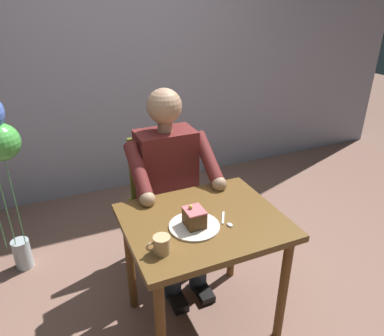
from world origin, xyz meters
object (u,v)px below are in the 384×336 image
object	(u,v)px
dessert_spoon	(227,221)
dining_table	(203,237)
chair	(163,196)
seated_person	(171,186)
cake_slice	(194,217)
coffee_cup	(161,244)

from	to	relation	value
dessert_spoon	dining_table	bearing A→B (deg)	-37.64
chair	seated_person	xyz separation A→B (m)	(-0.00, 0.17, 0.16)
cake_slice	dessert_spoon	xyz separation A→B (m)	(-0.17, 0.03, -0.05)
chair	cake_slice	size ratio (longest dim) A/B	8.26
dining_table	dessert_spoon	distance (m)	0.17
coffee_cup	cake_slice	bearing A→B (deg)	-150.88
cake_slice	dessert_spoon	world-z (taller)	cake_slice
dining_table	seated_person	distance (m)	0.48
seated_person	cake_slice	xyz separation A→B (m)	(0.07, 0.52, 0.11)
chair	cake_slice	distance (m)	0.75
dining_table	coffee_cup	xyz separation A→B (m)	(0.28, 0.16, 0.15)
chair	seated_person	size ratio (longest dim) A/B	0.72
cake_slice	coffee_cup	xyz separation A→B (m)	(0.21, 0.12, -0.01)
cake_slice	coffee_cup	bearing A→B (deg)	29.12
chair	dessert_spoon	distance (m)	0.76
coffee_cup	chair	bearing A→B (deg)	-109.31
seated_person	dining_table	bearing A→B (deg)	90.00
chair	coffee_cup	distance (m)	0.90
seated_person	dessert_spoon	world-z (taller)	seated_person
cake_slice	chair	bearing A→B (deg)	-96.00
seated_person	chair	bearing A→B (deg)	-90.00
chair	dining_table	bearing A→B (deg)	90.00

